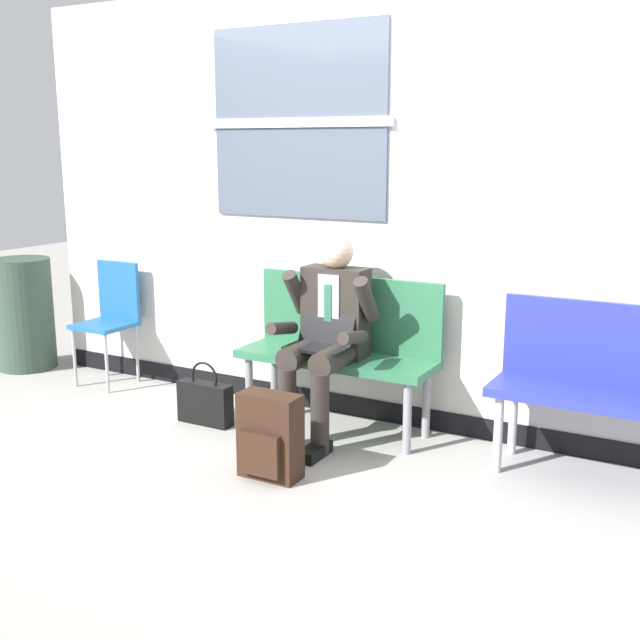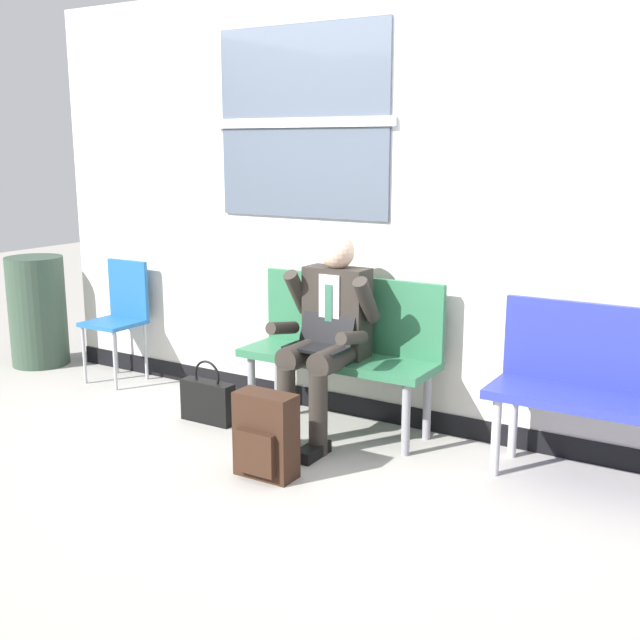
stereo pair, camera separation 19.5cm
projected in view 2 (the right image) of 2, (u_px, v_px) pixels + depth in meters
name	position (u px, v px, depth m)	size (l,w,h in m)	color
ground_plane	(317.00, 441.00, 4.75)	(18.00, 18.00, 0.00)	#9E9991
station_wall	(364.00, 207.00, 4.94)	(5.13, 0.16, 2.76)	silver
bench_with_person	(343.00, 342.00, 4.89)	(1.26, 0.42, 0.96)	#2D6B47
bench_empty	(604.00, 382.00, 4.09)	(1.14, 0.42, 0.94)	#28339E
person_seated	(326.00, 332.00, 4.70)	(0.57, 0.70, 1.24)	#2D2823
backpack	(265.00, 436.00, 4.20)	(0.34, 0.20, 0.47)	#331E14
handbag	(208.00, 400.00, 5.06)	(0.38, 0.11, 0.41)	black
folding_chair	(121.00, 309.00, 5.91)	(0.38, 0.38, 0.91)	#1E5999
trash_bin	(38.00, 311.00, 6.34)	(0.45, 0.45, 0.89)	#334738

